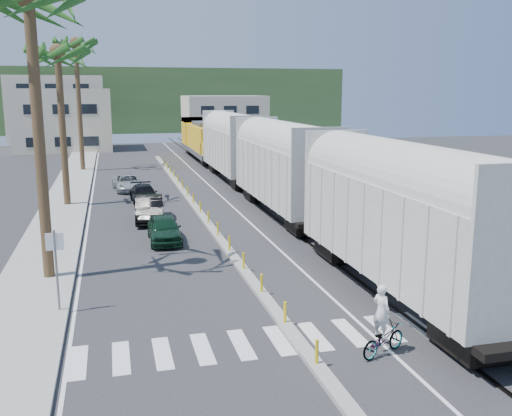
{
  "coord_description": "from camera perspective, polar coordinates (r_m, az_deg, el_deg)",
  "views": [
    {
      "loc": [
        -5.3,
        -17.87,
        7.6
      ],
      "look_at": [
        1.49,
        8.69,
        2.0
      ],
      "focal_mm": 40.0,
      "sensor_mm": 36.0,
      "label": 1
    }
  ],
  "objects": [
    {
      "name": "ground",
      "position": [
        20.13,
        2.04,
        -10.65
      ],
      "size": [
        140.0,
        140.0,
        0.0
      ],
      "primitive_type": "plane",
      "color": "#28282B",
      "rests_on": "ground"
    },
    {
      "name": "sidewalk",
      "position": [
        43.65,
        -18.33,
        1.02
      ],
      "size": [
        3.0,
        90.0,
        0.15
      ],
      "primitive_type": "cube",
      "color": "gray",
      "rests_on": "ground"
    },
    {
      "name": "rails",
      "position": [
        47.62,
        -1.67,
        2.39
      ],
      "size": [
        1.56,
        100.0,
        0.06
      ],
      "color": "black",
      "rests_on": "ground"
    },
    {
      "name": "median",
      "position": [
        38.93,
        -6.25,
        0.35
      ],
      "size": [
        0.45,
        60.0,
        0.85
      ],
      "color": "gray",
      "rests_on": "ground"
    },
    {
      "name": "crosswalk",
      "position": [
        18.38,
        3.84,
        -12.89
      ],
      "size": [
        14.0,
        2.2,
        0.01
      ],
      "primitive_type": "cube",
      "color": "silver",
      "rests_on": "ground"
    },
    {
      "name": "lane_markings",
      "position": [
        43.65,
        -9.99,
        1.35
      ],
      "size": [
        9.42,
        90.0,
        0.01
      ],
      "color": "silver",
      "rests_on": "ground"
    },
    {
      "name": "freight_train",
      "position": [
        40.92,
        0.33,
        4.96
      ],
      "size": [
        3.0,
        60.94,
        5.85
      ],
      "color": "#B4B1A5",
      "rests_on": "ground"
    },
    {
      "name": "palm_trees",
      "position": [
        40.79,
        -18.95,
        15.45
      ],
      "size": [
        3.5,
        37.2,
        13.75
      ],
      "color": "brown",
      "rests_on": "ground"
    },
    {
      "name": "street_sign",
      "position": [
        20.75,
        -19.39,
        -4.87
      ],
      "size": [
        0.6,
        0.08,
        3.0
      ],
      "color": "slate",
      "rests_on": "ground"
    },
    {
      "name": "buildings",
      "position": [
        89.59,
        -15.24,
        9.07
      ],
      "size": [
        38.0,
        27.0,
        10.0
      ],
      "color": "beige",
      "rests_on": "ground"
    },
    {
      "name": "hillside",
      "position": [
        118.0,
        -11.98,
        10.52
      ],
      "size": [
        80.0,
        20.0,
        12.0
      ],
      "primitive_type": "cube",
      "color": "#385628",
      "rests_on": "ground"
    },
    {
      "name": "car_lead",
      "position": [
        29.73,
        -9.16,
        -2.06
      ],
      "size": [
        1.69,
        4.05,
        1.37
      ],
      "primitive_type": "imported",
      "rotation": [
        0.0,
        0.0,
        -0.01
      ],
      "color": "black",
      "rests_on": "ground"
    },
    {
      "name": "car_second",
      "position": [
        34.61,
        -10.61,
        -0.06
      ],
      "size": [
        2.23,
        4.81,
        1.51
      ],
      "primitive_type": "imported",
      "rotation": [
        0.0,
        0.0,
        -0.07
      ],
      "color": "black",
      "rests_on": "ground"
    },
    {
      "name": "car_third",
      "position": [
        40.38,
        -11.12,
        1.37
      ],
      "size": [
        2.19,
        4.45,
        1.24
      ],
      "primitive_type": "imported",
      "rotation": [
        0.0,
        0.0,
        0.05
      ],
      "color": "black",
      "rests_on": "ground"
    },
    {
      "name": "car_rear",
      "position": [
        45.7,
        -12.68,
        2.47
      ],
      "size": [
        2.89,
        4.84,
        1.24
      ],
      "primitive_type": "imported",
      "rotation": [
        0.0,
        0.0,
        0.09
      ],
      "color": "#B4B7BA",
      "rests_on": "ground"
    },
    {
      "name": "cyclist",
      "position": [
        17.48,
        12.57,
        -12.11
      ],
      "size": [
        1.96,
        2.24,
        2.17
      ],
      "rotation": [
        0.0,
        0.0,
        2.0
      ],
      "color": "#9EA0A5",
      "rests_on": "ground"
    }
  ]
}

